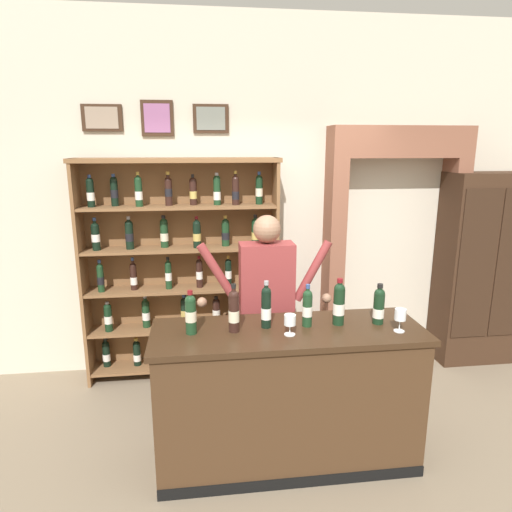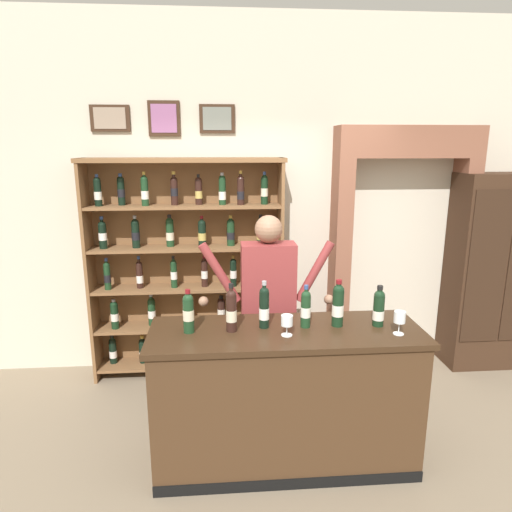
{
  "view_description": "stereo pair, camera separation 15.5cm",
  "coord_description": "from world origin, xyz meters",
  "px_view_note": "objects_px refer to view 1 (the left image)",
  "views": [
    {
      "loc": [
        -0.5,
        -2.84,
        2.24
      ],
      "look_at": [
        -0.09,
        0.35,
        1.46
      ],
      "focal_mm": 31.73,
      "sensor_mm": 36.0,
      "label": 1
    },
    {
      "loc": [
        -0.35,
        -2.85,
        2.24
      ],
      "look_at": [
        -0.09,
        0.35,
        1.46
      ],
      "focal_mm": 31.73,
      "sensor_mm": 36.0,
      "label": 2
    }
  ],
  "objects_px": {
    "tasting_bottle_vin_santo": "(339,303)",
    "tasting_bottle_bianco": "(379,306)",
    "wine_shelf": "(181,265)",
    "tasting_bottle_riserva": "(234,310)",
    "side_cabinet": "(481,269)",
    "tasting_bottle_prosecco": "(266,307)",
    "wine_glass_center": "(400,315)",
    "tasting_bottle_grappa": "(307,307)",
    "tasting_bottle_super_tuscan": "(191,313)",
    "wine_glass_right": "(290,321)",
    "tasting_counter": "(287,396)",
    "shopkeeper": "(267,295)"
  },
  "relations": [
    {
      "from": "tasting_bottle_vin_santo",
      "to": "tasting_bottle_prosecco",
      "type": "bearing_deg",
      "value": 178.93
    },
    {
      "from": "tasting_counter",
      "to": "tasting_bottle_super_tuscan",
      "type": "bearing_deg",
      "value": 178.7
    },
    {
      "from": "tasting_bottle_prosecco",
      "to": "tasting_bottle_grappa",
      "type": "height_order",
      "value": "tasting_bottle_prosecco"
    },
    {
      "from": "wine_shelf",
      "to": "tasting_counter",
      "type": "distance_m",
      "value": 1.72
    },
    {
      "from": "tasting_bottle_bianco",
      "to": "tasting_bottle_prosecco",
      "type": "bearing_deg",
      "value": 177.74
    },
    {
      "from": "wine_shelf",
      "to": "tasting_bottle_super_tuscan",
      "type": "bearing_deg",
      "value": -85.53
    },
    {
      "from": "tasting_counter",
      "to": "wine_glass_center",
      "type": "relative_size",
      "value": 11.72
    },
    {
      "from": "tasting_bottle_vin_santo",
      "to": "wine_glass_right",
      "type": "distance_m",
      "value": 0.4
    },
    {
      "from": "tasting_bottle_prosecco",
      "to": "tasting_bottle_vin_santo",
      "type": "xyz_separation_m",
      "value": [
        0.51,
        -0.01,
        0.01
      ]
    },
    {
      "from": "side_cabinet",
      "to": "tasting_bottle_riserva",
      "type": "bearing_deg",
      "value": -153.26
    },
    {
      "from": "wine_shelf",
      "to": "wine_glass_center",
      "type": "distance_m",
      "value": 2.15
    },
    {
      "from": "wine_glass_right",
      "to": "tasting_bottle_vin_santo",
      "type": "bearing_deg",
      "value": 20.4
    },
    {
      "from": "side_cabinet",
      "to": "wine_glass_center",
      "type": "xyz_separation_m",
      "value": [
        -1.58,
        -1.5,
        0.14
      ]
    },
    {
      "from": "side_cabinet",
      "to": "tasting_bottle_vin_santo",
      "type": "relative_size",
      "value": 5.95
    },
    {
      "from": "side_cabinet",
      "to": "tasting_bottle_prosecco",
      "type": "relative_size",
      "value": 5.95
    },
    {
      "from": "tasting_counter",
      "to": "side_cabinet",
      "type": "bearing_deg",
      "value": 30.57
    },
    {
      "from": "wine_shelf",
      "to": "tasting_bottle_riserva",
      "type": "height_order",
      "value": "wine_shelf"
    },
    {
      "from": "tasting_bottle_prosecco",
      "to": "tasting_bottle_bianco",
      "type": "bearing_deg",
      "value": -2.26
    },
    {
      "from": "tasting_bottle_prosecco",
      "to": "wine_glass_right",
      "type": "bearing_deg",
      "value": -47.55
    },
    {
      "from": "tasting_counter",
      "to": "wine_glass_center",
      "type": "xyz_separation_m",
      "value": [
        0.74,
        -0.13,
        0.62
      ]
    },
    {
      "from": "wine_glass_right",
      "to": "wine_shelf",
      "type": "bearing_deg",
      "value": 116.84
    },
    {
      "from": "side_cabinet",
      "to": "tasting_bottle_grappa",
      "type": "relative_size",
      "value": 6.56
    },
    {
      "from": "tasting_bottle_grappa",
      "to": "wine_glass_right",
      "type": "relative_size",
      "value": 2.14
    },
    {
      "from": "wine_glass_center",
      "to": "wine_glass_right",
      "type": "bearing_deg",
      "value": 177.08
    },
    {
      "from": "wine_shelf",
      "to": "tasting_bottle_super_tuscan",
      "type": "distance_m",
      "value": 1.4
    },
    {
      "from": "shopkeeper",
      "to": "tasting_bottle_vin_santo",
      "type": "height_order",
      "value": "shopkeeper"
    },
    {
      "from": "wine_shelf",
      "to": "tasting_bottle_vin_santo",
      "type": "height_order",
      "value": "wine_shelf"
    },
    {
      "from": "tasting_bottle_riserva",
      "to": "tasting_counter",
      "type": "bearing_deg",
      "value": -2.02
    },
    {
      "from": "side_cabinet",
      "to": "shopkeeper",
      "type": "bearing_deg",
      "value": -162.21
    },
    {
      "from": "tasting_bottle_super_tuscan",
      "to": "tasting_bottle_bianco",
      "type": "distance_m",
      "value": 1.31
    },
    {
      "from": "shopkeeper",
      "to": "side_cabinet",
      "type": "bearing_deg",
      "value": 17.79
    },
    {
      "from": "tasting_bottle_bianco",
      "to": "shopkeeper",
      "type": "bearing_deg",
      "value": 140.84
    },
    {
      "from": "tasting_bottle_bianco",
      "to": "wine_glass_center",
      "type": "distance_m",
      "value": 0.18
    },
    {
      "from": "tasting_bottle_vin_santo",
      "to": "tasting_bottle_bianco",
      "type": "distance_m",
      "value": 0.29
    },
    {
      "from": "side_cabinet",
      "to": "wine_glass_right",
      "type": "height_order",
      "value": "side_cabinet"
    },
    {
      "from": "tasting_counter",
      "to": "tasting_bottle_vin_santo",
      "type": "relative_size",
      "value": 5.61
    },
    {
      "from": "shopkeeper",
      "to": "tasting_bottle_super_tuscan",
      "type": "height_order",
      "value": "shopkeeper"
    },
    {
      "from": "tasting_bottle_super_tuscan",
      "to": "wine_glass_center",
      "type": "bearing_deg",
      "value": -5.9
    },
    {
      "from": "side_cabinet",
      "to": "tasting_bottle_super_tuscan",
      "type": "bearing_deg",
      "value": -155.55
    },
    {
      "from": "tasting_bottle_riserva",
      "to": "wine_glass_right",
      "type": "distance_m",
      "value": 0.38
    },
    {
      "from": "shopkeeper",
      "to": "tasting_bottle_super_tuscan",
      "type": "xyz_separation_m",
      "value": [
        -0.6,
        -0.59,
        0.1
      ]
    },
    {
      "from": "wine_shelf",
      "to": "side_cabinet",
      "type": "distance_m",
      "value": 3.09
    },
    {
      "from": "tasting_bottle_vin_santo",
      "to": "tasting_bottle_bianco",
      "type": "height_order",
      "value": "tasting_bottle_vin_santo"
    },
    {
      "from": "side_cabinet",
      "to": "tasting_bottle_bianco",
      "type": "relative_size",
      "value": 6.81
    },
    {
      "from": "tasting_bottle_grappa",
      "to": "wine_glass_right",
      "type": "distance_m",
      "value": 0.21
    },
    {
      "from": "wine_shelf",
      "to": "tasting_bottle_vin_santo",
      "type": "bearing_deg",
      "value": -50.14
    },
    {
      "from": "tasting_bottle_bianco",
      "to": "wine_glass_right",
      "type": "height_order",
      "value": "tasting_bottle_bianco"
    },
    {
      "from": "tasting_bottle_vin_santo",
      "to": "tasting_bottle_bianco",
      "type": "xyz_separation_m",
      "value": [
        0.28,
        -0.02,
        -0.02
      ]
    },
    {
      "from": "tasting_bottle_prosecco",
      "to": "tasting_bottle_bianco",
      "type": "distance_m",
      "value": 0.8
    },
    {
      "from": "wine_shelf",
      "to": "tasting_bottle_grappa",
      "type": "distance_m",
      "value": 1.64
    }
  ]
}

